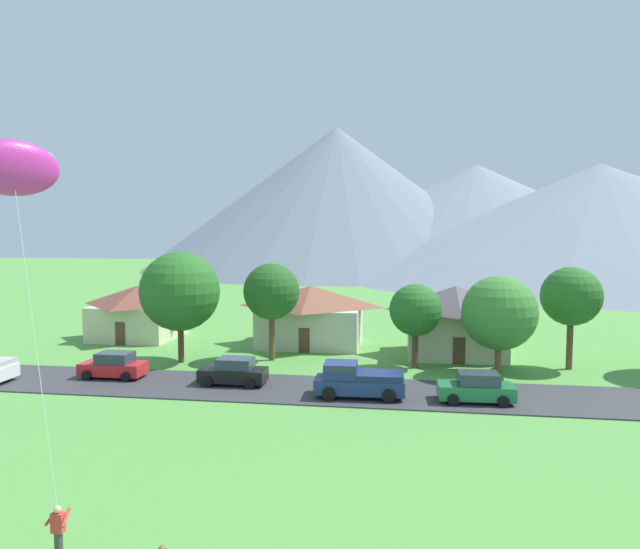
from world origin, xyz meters
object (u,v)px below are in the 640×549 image
parked_car_black_mid_west (234,372)px  parked_car_green_mid_east (476,388)px  house_leftmost (311,314)px  house_left_center (455,319)px  tree_right_of_center (415,310)px  house_right_center (138,311)px  parked_car_red_west_end (114,366)px  kite_flyer_with_kite (13,174)px  tree_near_right (571,297)px  pickup_truck_navy_east_side (357,380)px  tree_left_of_center (499,313)px  tree_near_left (272,292)px  tree_far_right (180,291)px

parked_car_black_mid_west → parked_car_green_mid_east: same height
house_leftmost → house_left_center: 12.24m
house_leftmost → tree_right_of_center: tree_right_of_center is taller
house_right_center → parked_car_black_mid_west: house_right_center is taller
tree_right_of_center → house_left_center: bearing=55.3°
house_right_center → parked_car_red_west_end: bearing=-69.6°
parked_car_black_mid_west → kite_flyer_with_kite: size_ratio=0.34×
tree_near_right → parked_car_red_west_end: tree_near_right is taller
pickup_truck_navy_east_side → tree_near_right: bearing=32.3°
tree_near_right → tree_left_of_center: bearing=-154.6°
tree_near_left → parked_car_black_mid_west: (-0.76, -7.24, -4.36)m
house_leftmost → pickup_truck_navy_east_side: bearing=-70.9°
tree_far_right → tree_right_of_center: bearing=2.6°
house_leftmost → house_right_center: (-16.25, 0.69, -0.14)m
house_left_center → tree_near_left: (-13.95, -3.76, 2.37)m
tree_right_of_center → tree_near_right: tree_near_right is taller
parked_car_green_mid_east → tree_near_right: bearing=50.1°
tree_near_left → tree_left_of_center: 16.42m
house_leftmost → tree_right_of_center: bearing=-39.6°
tree_right_of_center → kite_flyer_with_kite: bearing=-118.4°
tree_near_right → parked_car_green_mid_east: tree_near_right is taller
house_right_center → tree_right_of_center: size_ratio=1.25×
parked_car_red_west_end → pickup_truck_navy_east_side: 16.44m
tree_left_of_center → parked_car_red_west_end: tree_left_of_center is taller
tree_far_right → parked_car_black_mid_west: size_ratio=1.97×
kite_flyer_with_kite → parked_car_red_west_end: bearing=111.0°
house_right_center → tree_near_left: bearing=-26.1°
tree_near_left → house_left_center: bearing=15.1°
tree_right_of_center → parked_car_red_west_end: tree_right_of_center is taller
tree_near_left → parked_car_red_west_end: (-9.13, -6.80, -4.36)m
tree_right_of_center → pickup_truck_navy_east_side: size_ratio=1.15×
parked_car_red_west_end → pickup_truck_navy_east_side: (16.32, -1.98, 0.19)m
house_left_center → parked_car_red_west_end: bearing=-155.4°
tree_near_right → parked_car_red_west_end: size_ratio=1.74×
house_right_center → parked_car_red_west_end: house_right_center is taller
parked_car_black_mid_west → pickup_truck_navy_east_side: 8.09m
kite_flyer_with_kite → tree_near_left: bearing=84.9°
tree_near_right → tree_near_left: bearing=-179.2°
tree_left_of_center → house_leftmost: bearing=149.2°
tree_right_of_center → parked_car_black_mid_west: bearing=-151.2°
parked_car_black_mid_west → kite_flyer_with_kite: bearing=-94.7°
tree_left_of_center → parked_car_green_mid_east: size_ratio=1.59×
tree_left_of_center → tree_near_right: (5.30, 2.51, 0.91)m
pickup_truck_navy_east_side → parked_car_green_mid_east: bearing=0.1°
kite_flyer_with_kite → tree_left_of_center: bearing=50.8°
house_right_center → tree_near_right: 36.52m
house_right_center → tree_far_right: size_ratio=0.91×
parked_car_green_mid_east → house_left_center: bearing=90.0°
tree_near_left → parked_car_black_mid_west: bearing=-96.0°
parked_car_black_mid_west → parked_car_red_west_end: bearing=177.0°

